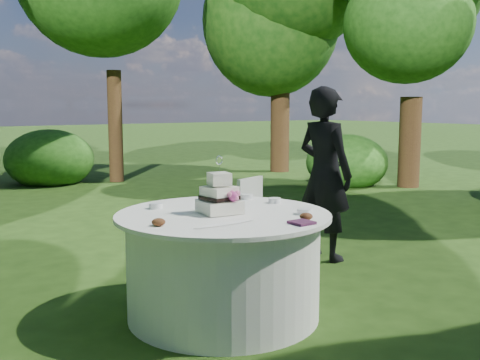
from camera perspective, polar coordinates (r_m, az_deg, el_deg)
name	(u,v)px	position (r m, az deg, el deg)	size (l,w,h in m)	color
ground	(224,315)	(4.28, -1.68, -13.55)	(80.00, 80.00, 0.00)	#1B340E
napkins	(302,223)	(3.72, 6.28, -4.32)	(0.14, 0.14, 0.02)	#491F3D
feather_plume	(225,224)	(3.67, -1.56, -4.48)	(0.48, 0.07, 0.01)	white
guest	(325,174)	(5.66, 8.60, 0.62)	(0.63, 0.41, 1.73)	black
table	(223,264)	(4.16, -1.70, -8.55)	(1.56, 1.56, 0.77)	silver
cake	(220,198)	(4.04, -2.07, -1.81)	(0.30, 0.31, 0.41)	white
chair	(259,216)	(5.26, 1.97, -3.70)	(0.49, 0.49, 0.87)	silver
votives	(245,203)	(4.35, 0.52, -2.38)	(0.98, 0.92, 0.04)	white
petal_cups	(232,210)	(4.04, -0.81, -3.10)	(1.05, 1.10, 0.05)	#562D16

